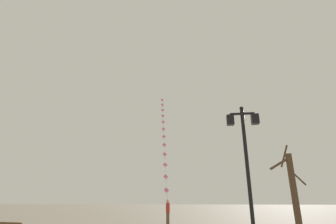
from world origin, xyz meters
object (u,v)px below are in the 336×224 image
twin_lantern_lamp_post (245,147)px  bare_tree (293,191)px  kite_train (164,137)px  kite_flyer (168,212)px

twin_lantern_lamp_post → bare_tree: size_ratio=1.20×
twin_lantern_lamp_post → kite_train: (-5.63, 16.33, 4.44)m
twin_lantern_lamp_post → kite_flyer: 9.26m
twin_lantern_lamp_post → kite_flyer: (-4.08, 7.85, -2.73)m
twin_lantern_lamp_post → bare_tree: 4.96m
twin_lantern_lamp_post → kite_flyer: twin_lantern_lamp_post is taller
kite_train → bare_tree: kite_train is taller
kite_flyer → kite_train: bearing=-0.1°
kite_flyer → bare_tree: bare_tree is taller
twin_lantern_lamp_post → kite_flyer: size_ratio=3.10×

